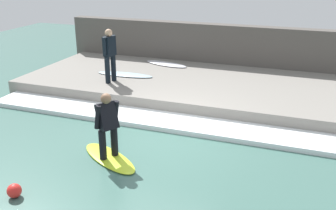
{
  "coord_description": "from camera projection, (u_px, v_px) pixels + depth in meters",
  "views": [
    {
      "loc": [
        -7.81,
        -3.08,
        4.06
      ],
      "look_at": [
        0.57,
        0.0,
        0.7
      ],
      "focal_mm": 42.0,
      "sensor_mm": 36.0,
      "label": 1
    }
  ],
  "objects": [
    {
      "name": "back_wall",
      "position": [
        221.0,
        49.0,
        14.41
      ],
      "size": [
        0.5,
        12.03,
        1.81
      ],
      "primitive_type": "cube",
      "color": "#544F49",
      "rests_on": "ground_plane"
    },
    {
      "name": "surfboard_waiting_near",
      "position": [
        125.0,
        74.0,
        12.96
      ],
      "size": [
        0.58,
        1.95,
        0.06
      ],
      "color": "silver",
      "rests_on": "concrete_ledge"
    },
    {
      "name": "ground_plane",
      "position": [
        160.0,
        141.0,
        9.29
      ],
      "size": [
        28.0,
        28.0,
        0.0
      ],
      "primitive_type": "plane",
      "color": "#426B60"
    },
    {
      "name": "concrete_ledge",
      "position": [
        202.0,
        87.0,
        12.51
      ],
      "size": [
        4.4,
        11.45,
        0.41
      ],
      "primitive_type": "cube",
      "color": "gray",
      "rests_on": "ground_plane"
    },
    {
      "name": "surfboard_spare",
      "position": [
        166.0,
        64.0,
        14.26
      ],
      "size": [
        0.95,
        1.79,
        0.06
      ],
      "color": "silver",
      "rests_on": "concrete_ledge"
    },
    {
      "name": "surfboard_riding",
      "position": [
        109.0,
        158.0,
        8.43
      ],
      "size": [
        1.39,
        1.8,
        0.06
      ],
      "color": "#BFE02D",
      "rests_on": "ground_plane"
    },
    {
      "name": "surfer_waiting_near",
      "position": [
        110.0,
        53.0,
        11.98
      ],
      "size": [
        0.55,
        0.3,
        1.65
      ],
      "color": "black",
      "rests_on": "concrete_ledge"
    },
    {
      "name": "wave_foam_crest",
      "position": [
        174.0,
        122.0,
        10.16
      ],
      "size": [
        1.07,
        10.88,
        0.12
      ],
      "primitive_type": "cube",
      "color": "white",
      "rests_on": "ground_plane"
    },
    {
      "name": "marker_buoy",
      "position": [
        14.0,
        191.0,
        7.06
      ],
      "size": [
        0.26,
        0.26,
        0.26
      ],
      "primitive_type": "sphere",
      "color": "red",
      "rests_on": "ground_plane"
    },
    {
      "name": "surfer_riding",
      "position": [
        107.0,
        122.0,
        8.14
      ],
      "size": [
        0.51,
        0.52,
        1.43
      ],
      "color": "black",
      "rests_on": "surfboard_riding"
    }
  ]
}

